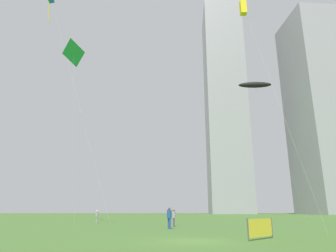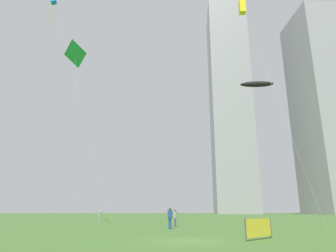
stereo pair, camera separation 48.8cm
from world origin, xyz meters
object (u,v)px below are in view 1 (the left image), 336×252
Objects in this scene: person_standing_1 at (171,216)px; distant_highrise_1 at (226,104)px; person_standing_0 at (98,216)px; person_standing_3 at (175,216)px; kite_flying_1 at (256,85)px; kite_flying_0 at (245,9)px; distant_highrise_0 at (318,108)px; event_banner at (262,228)px; kite_flying_3 at (75,54)px.

person_standing_1 is 116.87m from distant_highrise_1.
person_standing_3 is at bearing -160.95° from person_standing_0.
kite_flying_1 is at bearing -95.61° from distant_highrise_1.
distant_highrise_1 is (26.29, 103.40, 47.70)m from person_standing_1.
person_standing_3 is 0.02× the size of distant_highrise_1.
kite_flying_0 is at bearing -155.93° from person_standing_3.
distant_highrise_0 reaches higher than person_standing_1.
distant_highrise_1 is (20.68, 111.61, 32.49)m from kite_flying_0.
person_standing_3 is at bearing 142.17° from person_standing_1.
event_banner is at bearing -176.66° from person_standing_0.
person_standing_0 is at bearing 49.82° from person_standing_3.
kite_flying_1 is 0.20× the size of distant_highrise_0.
kite_flying_1 is (9.82, 1.79, 15.05)m from person_standing_3.
person_standing_0 is 0.86× the size of person_standing_1.
distant_highrise_1 is 48.03× the size of event_banner.
distant_highrise_1 reaches higher than person_standing_1.
kite_flying_1 is at bearing -138.69° from person_standing_0.
distant_highrise_0 is at bearing 49.22° from kite_flying_3.
person_standing_0 is at bearing 161.32° from kite_flying_1.
kite_flying_0 reaches higher than person_standing_3.
distant_highrise_1 is at bearing 69.30° from kite_flying_3.
event_banner is at bearing -123.96° from distant_highrise_0.
person_standing_3 is 0.02× the size of distant_highrise_0.
person_standing_3 is (0.47, 3.72, -0.09)m from person_standing_1.
distant_highrise_0 is (71.34, 82.71, 21.65)m from kite_flying_3.
event_banner is (-5.15, -15.18, -15.39)m from kite_flying_1.
person_standing_0 reaches higher than event_banner.
person_standing_3 is at bearing -100.85° from distant_highrise_1.
distant_highrise_1 is at bearing 149.48° from distant_highrise_0.
person_standing_0 is 0.02× the size of distant_highrise_1.
distant_highrise_0 is at bearing 114.72° from person_standing_1.
distant_highrise_1 reaches higher than kite_flying_1.
person_standing_1 is 3.75m from person_standing_3.
person_standing_1 is 0.11× the size of kite_flying_1.
kite_flying_3 reaches higher than person_standing_0.
distant_highrise_1 is at bearing -51.23° from person_standing_0.
distant_highrise_0 is 40.42× the size of event_banner.
kite_flying_1 is (19.47, -6.58, 15.11)m from person_standing_0.
person_standing_3 is at bearing 113.31° from kite_flying_0.
person_standing_0 is 15.18m from person_standing_1.
kite_flying_0 is (14.79, -20.30, 15.36)m from person_standing_0.
person_standing_1 is at bearing 124.36° from kite_flying_0.
kite_flying_3 is at bearing 135.56° from person_standing_0.
kite_flying_1 is 104.46m from distant_highrise_1.
person_standing_0 is 0.08× the size of kite_flying_3.
distant_highrise_0 reaches higher than event_banner.
distant_highrise_1 reaches higher than person_standing_0.
person_standing_1 is 0.91× the size of event_banner.
kite_flying_0 is at bearing -173.93° from person_standing_0.
person_standing_1 reaches higher than person_standing_0.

